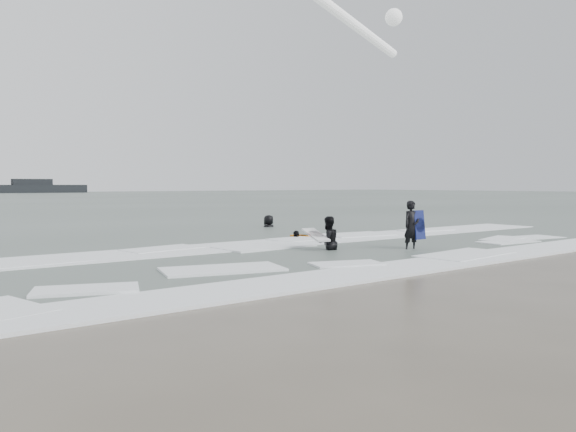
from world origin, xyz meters
TOP-DOWN VIEW (x-y plane):
  - ground at (0.00, 0.00)m, footprint 320.00×320.00m
  - surfer_centre at (2.74, 1.91)m, footprint 0.66×0.49m
  - surfer_wading at (0.48, 3.46)m, footprint 0.86×0.69m
  - surfer_right_near at (1.99, 7.12)m, footprint 0.92×0.86m
  - surfer_right_far at (4.51, 12.69)m, footprint 0.96×0.70m
  - surf_foam at (0.00, 3.70)m, footprint 30.03×9.06m
  - bodyboards at (1.85, 4.29)m, footprint 3.45×6.13m
  - vessel_horizon at (21.57, 143.73)m, footprint 26.30×4.70m

SIDE VIEW (x-z plane):
  - ground at x=0.00m, z-range 0.00..0.00m
  - surfer_centre at x=2.74m, z-range -0.84..0.84m
  - surfer_wading at x=0.48m, z-range -0.85..0.85m
  - surfer_right_near at x=1.99m, z-range -0.76..0.76m
  - surfer_right_far at x=4.51m, z-range -0.90..0.90m
  - surf_foam at x=0.00m, z-range 0.00..0.08m
  - bodyboards at x=1.85m, z-range -0.13..1.12m
  - vessel_horizon at x=21.57m, z-range -0.45..3.12m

